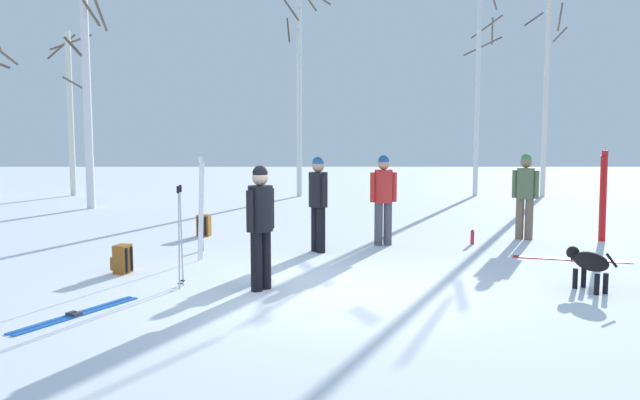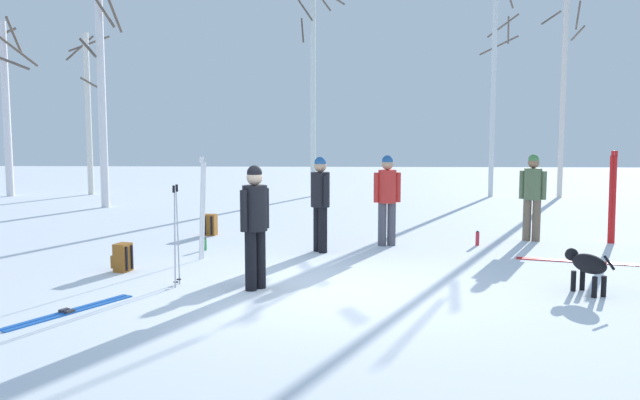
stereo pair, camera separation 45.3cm
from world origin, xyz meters
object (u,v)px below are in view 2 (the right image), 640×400
Objects in this scene: person_3 at (320,198)px; water_bottle_1 at (477,238)px; birch_tree_1 at (88,110)px; person_1 at (533,192)px; person_2 at (255,219)px; dog at (587,265)px; person_0 at (387,194)px; ski_poles_0 at (176,232)px; ski_pair_planted_0 at (202,208)px; backpack_0 at (122,258)px; birch_tree_2 at (101,68)px; ski_pair_lying_0 at (576,261)px; birch_tree_4 at (494,87)px; birch_tree_3 at (313,75)px; ski_pair_planted_1 at (612,198)px; ski_pair_lying_1 at (70,312)px; birch_tree_0 at (7,103)px; birch_tree_5 at (563,90)px; backpack_1 at (210,225)px; water_bottle_0 at (205,244)px.

person_3 is 3.18m from water_bottle_1.
person_1 is at bearing -35.69° from birch_tree_1.
person_2 is 2.03× the size of dog.
person_0 is 1.00× the size of person_2.
person_1 is at bearing 33.74° from ski_poles_0.
ski_pair_planted_0 is 5.21m from water_bottle_1.
birch_tree_1 is at bearing 113.45° from backpack_0.
birch_tree_2 is at bearing 111.93° from backpack_0.
water_bottle_1 is at bearing 23.22° from backpack_0.
ski_pair_lying_0 is 4.28× the size of backpack_0.
person_0 is at bearing -112.91° from birch_tree_4.
ski_pair_planted_1 is at bearing -54.77° from birch_tree_3.
ski_pair_planted_1 is 8.40m from ski_poles_0.
birch_tree_1 is 4.22m from birch_tree_2.
ski_pair_planted_0 is 3.59m from ski_pair_lying_1.
ski_pair_planted_1 reaches higher than water_bottle_1.
birch_tree_5 reaches higher than birch_tree_0.
backpack_0 reaches higher than ski_pair_lying_0.
person_0 is 0.24× the size of birch_tree_4.
ski_pair_planted_1 is at bearing 31.66° from ski_pair_lying_1.
birch_tree_2 is 12.11m from birch_tree_4.
water_bottle_1 is (5.33, -1.01, -0.08)m from backpack_1.
birch_tree_0 is (-14.94, 10.28, 3.03)m from ski_pair_lying_0.
person_3 is at bearing 19.69° from ski_pair_planted_0.
birch_tree_3 is at bearing -2.25° from birch_tree_1.
ski_poles_0 is at bearing -146.26° from person_1.
birch_tree_3 reaches higher than water_bottle_0.
ski_pair_lying_0 is (3.07, -1.42, -0.97)m from person_0.
dog reaches higher than backpack_0.
person_1 reaches higher than backpack_1.
ski_pair_planted_1 is at bearing 31.83° from person_2.
ski_pair_planted_1 is at bearing -87.64° from birch_tree_4.
ski_pair_planted_1 is 9.38m from birch_tree_4.
water_bottle_0 is 0.03× the size of birch_tree_4.
birch_tree_5 reaches higher than ski_pair_planted_0.
person_3 is 7.44× the size of water_bottle_0.
dog is at bearing -115.23° from ski_pair_planted_1.
dog is 6.69m from ski_pair_lying_1.
birch_tree_0 is at bearing 139.11° from dog.
water_bottle_1 is (3.74, 3.62, -0.85)m from person_2.
birch_tree_3 is at bearing 81.53° from water_bottle_0.
person_1 is 0.24× the size of birch_tree_4.
person_0 reaches higher than water_bottle_1.
ski_pair_lying_0 is 0.33× the size of birch_tree_0.
backpack_1 is at bearing 142.52° from dog.
backpack_1 is (-3.61, 1.10, -0.77)m from person_0.
backpack_1 is at bearing -50.14° from birch_tree_2.
person_2 is at bearing -119.72° from person_0.
backpack_1 is (-6.08, 4.66, -0.17)m from dog.
birch_tree_3 reaches higher than dog.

